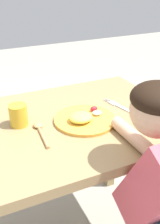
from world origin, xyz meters
The scene contains 5 objects.
dining_table centered at (0.00, 0.00, 0.63)m, with size 1.00×0.71×0.73m.
plate centered at (0.08, -0.04, 0.75)m, with size 0.26×0.26×0.05m.
fork centered at (0.29, 0.01, 0.74)m, with size 0.06×0.19×0.01m.
spoon centered at (-0.11, -0.04, 0.74)m, with size 0.04×0.18×0.02m.
drinking_cup centered at (-0.17, 0.05, 0.78)m, with size 0.07×0.07×0.09m, color gold.
Camera 1 is at (-0.34, -0.93, 1.31)m, focal length 44.02 mm.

